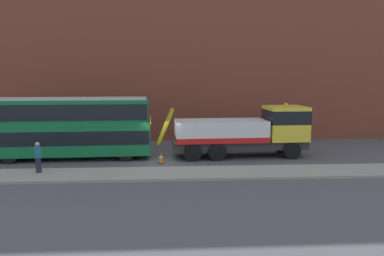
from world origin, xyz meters
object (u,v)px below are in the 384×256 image
Objects in this scene: recovery_tow_truck at (246,131)px; traffic_cone_near_bus at (161,158)px; double_decker_bus at (66,126)px; pedestrian_onlooker at (38,158)px.

recovery_tow_truck reaches higher than traffic_cone_near_bus.
double_decker_bus reaches higher than traffic_cone_near_bus.
traffic_cone_near_bus is (-5.77, -1.75, -1.42)m from recovery_tow_truck.
recovery_tow_truck is 12.01m from double_decker_bus.
recovery_tow_truck is 5.96× the size of pedestrian_onlooker.
pedestrian_onlooker is 7.19m from traffic_cone_near_bus.
recovery_tow_truck is 13.21m from pedestrian_onlooker.
pedestrian_onlooker reaches higher than traffic_cone_near_bus.
pedestrian_onlooker is at bearing -98.58° from double_decker_bus.
pedestrian_onlooker is (-12.47, -4.27, -0.77)m from recovery_tow_truck.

